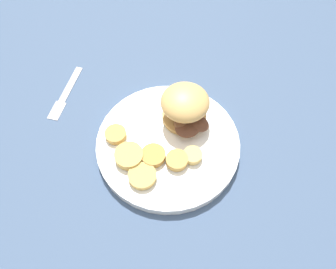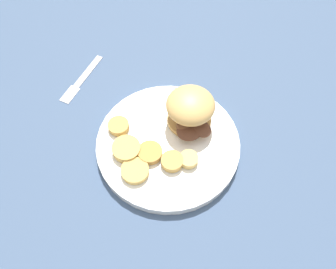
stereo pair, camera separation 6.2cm
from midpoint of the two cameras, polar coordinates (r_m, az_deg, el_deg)
ground_plane at (r=0.66m, az=2.68°, el=-2.32°), size 4.00×4.00×0.00m
dinner_plate at (r=0.65m, az=2.72°, el=-1.81°), size 0.28×0.28×0.02m
sandwich at (r=0.64m, az=6.72°, el=3.95°), size 0.10×0.12×0.07m
potato_round_0 at (r=0.62m, az=3.61°, el=-4.93°), size 0.04×0.04×0.01m
potato_round_1 at (r=0.66m, az=-5.95°, el=1.26°), size 0.04×0.04×0.01m
potato_round_2 at (r=0.62m, az=6.51°, el=-4.55°), size 0.04×0.04×0.01m
potato_round_3 at (r=0.62m, az=-0.30°, el=-3.41°), size 0.05×0.05×0.01m
potato_round_4 at (r=0.63m, az=-4.45°, el=-2.76°), size 0.06×0.06×0.02m
potato_round_5 at (r=0.61m, az=-2.85°, el=-6.58°), size 0.05×0.05×0.01m
fork at (r=0.78m, az=-12.56°, el=9.27°), size 0.05×0.15×0.00m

